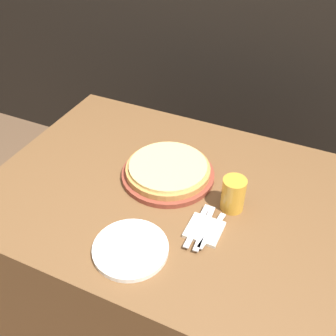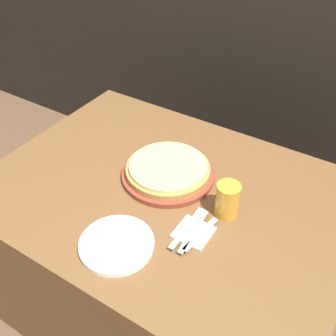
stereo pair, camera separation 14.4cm
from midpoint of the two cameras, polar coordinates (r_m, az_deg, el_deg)
The scene contains 9 objects.
ground_plane at distance 2.01m, azimuth -2.09°, elevation -19.51°, with size 12.00×12.00×0.00m, color brown.
dining_table at distance 1.69m, azimuth -2.39°, elevation -12.82°, with size 1.29×0.95×0.76m.
pizza_on_board at distance 1.45m, azimuth -2.84°, elevation -0.55°, with size 0.34×0.34×0.06m.
beer_glass at distance 1.31m, azimuth 6.38°, elevation -3.78°, with size 0.08×0.08×0.12m.
dinner_plate at distance 1.23m, azimuth -8.88°, elevation -11.69°, with size 0.23×0.23×0.02m.
napkin_stack at distance 1.27m, azimuth 2.04°, elevation -9.09°, with size 0.11×0.11×0.01m.
fork at distance 1.27m, azimuth 1.00°, elevation -8.49°, with size 0.02×0.20×0.00m.
dinner_knife at distance 1.26m, azimuth 2.05°, elevation -8.83°, with size 0.03×0.20×0.00m.
spoon at distance 1.26m, azimuth 3.11°, elevation -9.18°, with size 0.04×0.17×0.00m.
Camera 1 is at (0.43, -0.95, 1.72)m, focal length 42.00 mm.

